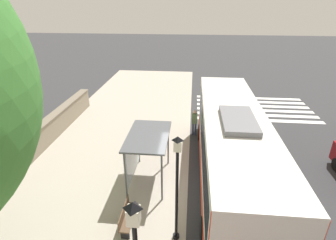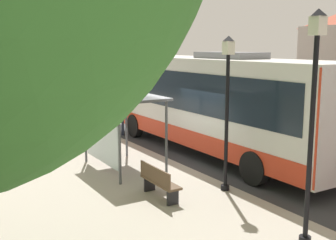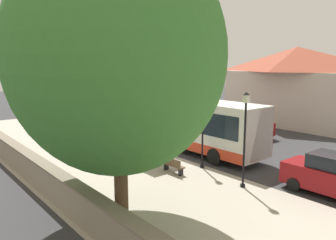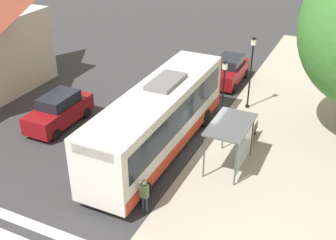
{
  "view_description": "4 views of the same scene",
  "coord_description": "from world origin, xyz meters",
  "px_view_note": "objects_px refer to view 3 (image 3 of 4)",
  "views": [
    {
      "loc": [
        0.0,
        -9.33,
        7.92
      ],
      "look_at": [
        -1.18,
        3.08,
        2.2
      ],
      "focal_mm": 28.0,
      "sensor_mm": 36.0,
      "label": 1
    },
    {
      "loc": [
        -7.45,
        -11.17,
        3.94
      ],
      "look_at": [
        0.17,
        1.52,
        1.34
      ],
      "focal_mm": 45.0,
      "sensor_mm": 36.0,
      "label": 2
    },
    {
      "loc": [
        -13.42,
        -15.01,
        5.95
      ],
      "look_at": [
        0.12,
        1.18,
        2.26
      ],
      "focal_mm": 35.0,
      "sensor_mm": 36.0,
      "label": 3
    },
    {
      "loc": [
        -6.6,
        17.92,
        12.2
      ],
      "look_at": [
        0.99,
        1.85,
        2.42
      ],
      "focal_mm": 45.0,
      "sensor_mm": 36.0,
      "label": 4
    }
  ],
  "objects_px": {
    "bus": "(189,122)",
    "parked_car_behind_bus": "(334,176)",
    "bus_shelter": "(144,128)",
    "street_lamp_far": "(203,125)",
    "street_lamp_near": "(245,132)",
    "shade_tree": "(118,57)",
    "bench": "(173,165)",
    "parked_car_far_lane": "(246,125)",
    "pedestrian": "(131,128)"
  },
  "relations": [
    {
      "from": "bench",
      "to": "parked_car_far_lane",
      "type": "relative_size",
      "value": 0.34
    },
    {
      "from": "parked_car_far_lane",
      "to": "parked_car_behind_bus",
      "type": "bearing_deg",
      "value": -124.66
    },
    {
      "from": "bus_shelter",
      "to": "pedestrian",
      "type": "bearing_deg",
      "value": 64.71
    },
    {
      "from": "pedestrian",
      "to": "street_lamp_far",
      "type": "xyz_separation_m",
      "value": [
        -0.61,
        -8.17,
        1.49
      ]
    },
    {
      "from": "pedestrian",
      "to": "bus",
      "type": "bearing_deg",
      "value": -70.84
    },
    {
      "from": "street_lamp_far",
      "to": "parked_car_behind_bus",
      "type": "height_order",
      "value": "street_lamp_far"
    },
    {
      "from": "bench",
      "to": "street_lamp_near",
      "type": "bearing_deg",
      "value": -71.25
    },
    {
      "from": "bench",
      "to": "street_lamp_far",
      "type": "height_order",
      "value": "street_lamp_far"
    },
    {
      "from": "pedestrian",
      "to": "street_lamp_near",
      "type": "distance_m",
      "value": 11.7
    },
    {
      "from": "pedestrian",
      "to": "parked_car_behind_bus",
      "type": "xyz_separation_m",
      "value": [
        1.09,
        -14.77,
        -0.08
      ]
    },
    {
      "from": "bus",
      "to": "pedestrian",
      "type": "distance_m",
      "value": 5.03
    },
    {
      "from": "bus",
      "to": "pedestrian",
      "type": "xyz_separation_m",
      "value": [
        -1.62,
        4.67,
        -0.92
      ]
    },
    {
      "from": "bus",
      "to": "parked_car_far_lane",
      "type": "distance_m",
      "value": 6.54
    },
    {
      "from": "bus",
      "to": "bench",
      "type": "bearing_deg",
      "value": -142.98
    },
    {
      "from": "bus_shelter",
      "to": "street_lamp_far",
      "type": "distance_m",
      "value": 3.76
    },
    {
      "from": "bench",
      "to": "shade_tree",
      "type": "xyz_separation_m",
      "value": [
        -5.02,
        -2.85,
        5.7
      ]
    },
    {
      "from": "bus",
      "to": "street_lamp_far",
      "type": "distance_m",
      "value": 4.19
    },
    {
      "from": "pedestrian",
      "to": "street_lamp_near",
      "type": "xyz_separation_m",
      "value": [
        -1.23,
        -11.51,
        1.72
      ]
    },
    {
      "from": "bench",
      "to": "parked_car_far_lane",
      "type": "bearing_deg",
      "value": 16.43
    },
    {
      "from": "bus_shelter",
      "to": "street_lamp_near",
      "type": "height_order",
      "value": "street_lamp_near"
    },
    {
      "from": "bench",
      "to": "pedestrian",
      "type": "bearing_deg",
      "value": 72.19
    },
    {
      "from": "bus_shelter",
      "to": "parked_car_behind_bus",
      "type": "bearing_deg",
      "value": -71.27
    },
    {
      "from": "bench",
      "to": "street_lamp_near",
      "type": "height_order",
      "value": "street_lamp_near"
    },
    {
      "from": "bus_shelter",
      "to": "street_lamp_far",
      "type": "relative_size",
      "value": 0.74
    },
    {
      "from": "parked_car_behind_bus",
      "to": "parked_car_far_lane",
      "type": "height_order",
      "value": "parked_car_far_lane"
    },
    {
      "from": "bus",
      "to": "parked_car_behind_bus",
      "type": "height_order",
      "value": "bus"
    },
    {
      "from": "bus_shelter",
      "to": "shade_tree",
      "type": "distance_m",
      "value": 8.84
    },
    {
      "from": "pedestrian",
      "to": "parked_car_far_lane",
      "type": "bearing_deg",
      "value": -29.92
    },
    {
      "from": "bus_shelter",
      "to": "parked_car_behind_bus",
      "type": "relative_size",
      "value": 0.72
    },
    {
      "from": "shade_tree",
      "to": "parked_car_far_lane",
      "type": "distance_m",
      "value": 17.5
    },
    {
      "from": "street_lamp_near",
      "to": "parked_car_behind_bus",
      "type": "relative_size",
      "value": 1.07
    },
    {
      "from": "shade_tree",
      "to": "pedestrian",
      "type": "bearing_deg",
      "value": 54.73
    },
    {
      "from": "bus",
      "to": "street_lamp_far",
      "type": "height_order",
      "value": "street_lamp_far"
    },
    {
      "from": "pedestrian",
      "to": "parked_car_behind_bus",
      "type": "distance_m",
      "value": 14.81
    },
    {
      "from": "bus_shelter",
      "to": "bench",
      "type": "xyz_separation_m",
      "value": [
        -0.22,
        -2.94,
        -1.56
      ]
    },
    {
      "from": "street_lamp_far",
      "to": "shade_tree",
      "type": "xyz_separation_m",
      "value": [
        -6.9,
        -2.46,
        3.67
      ]
    },
    {
      "from": "bus",
      "to": "pedestrian",
      "type": "bearing_deg",
      "value": 109.16
    },
    {
      "from": "bus_shelter",
      "to": "bench",
      "type": "height_order",
      "value": "bus_shelter"
    },
    {
      "from": "street_lamp_far",
      "to": "parked_car_behind_bus",
      "type": "bearing_deg",
      "value": -75.56
    },
    {
      "from": "parked_car_far_lane",
      "to": "bus",
      "type": "bearing_deg",
      "value": -179.86
    },
    {
      "from": "pedestrian",
      "to": "street_lamp_near",
      "type": "relative_size",
      "value": 0.37
    },
    {
      "from": "bus",
      "to": "bus_shelter",
      "type": "bearing_deg",
      "value": -177.65
    },
    {
      "from": "bus_shelter",
      "to": "pedestrian",
      "type": "xyz_separation_m",
      "value": [
        2.28,
        4.83,
        -1.03
      ]
    },
    {
      "from": "bench",
      "to": "street_lamp_far",
      "type": "xyz_separation_m",
      "value": [
        1.89,
        -0.4,
        2.03
      ]
    },
    {
      "from": "bus_shelter",
      "to": "parked_car_behind_bus",
      "type": "distance_m",
      "value": 10.55
    },
    {
      "from": "street_lamp_near",
      "to": "shade_tree",
      "type": "bearing_deg",
      "value": 172.01
    },
    {
      "from": "bench",
      "to": "street_lamp_far",
      "type": "distance_m",
      "value": 2.8
    },
    {
      "from": "pedestrian",
      "to": "shade_tree",
      "type": "height_order",
      "value": "shade_tree"
    },
    {
      "from": "street_lamp_far",
      "to": "pedestrian",
      "type": "bearing_deg",
      "value": 85.73
    },
    {
      "from": "pedestrian",
      "to": "bench",
      "type": "height_order",
      "value": "pedestrian"
    }
  ]
}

